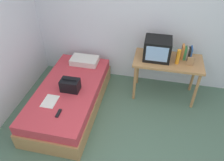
{
  "coord_description": "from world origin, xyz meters",
  "views": [
    {
      "loc": [
        0.32,
        -1.74,
        2.82
      ],
      "look_at": [
        -0.29,
        1.07,
        0.54
      ],
      "focal_mm": 35.17,
      "sensor_mm": 36.0,
      "label": 1
    }
  ],
  "objects": [
    {
      "name": "remote_dark",
      "position": [
        -0.91,
        0.25,
        0.47
      ],
      "size": [
        0.04,
        0.16,
        0.02
      ],
      "primitive_type": "cube",
      "color": "black",
      "rests_on": "bed"
    },
    {
      "name": "ground_plane",
      "position": [
        0.0,
        0.0,
        0.0
      ],
      "size": [
        8.0,
        8.0,
        0.0
      ],
      "primitive_type": "plane",
      "color": "#4C6B56"
    },
    {
      "name": "wall_back",
      "position": [
        0.0,
        2.0,
        1.3
      ],
      "size": [
        5.2,
        0.1,
        2.6
      ],
      "primitive_type": "cube",
      "color": "silver",
      "rests_on": "ground"
    },
    {
      "name": "tv",
      "position": [
        0.38,
        1.55,
        0.96
      ],
      "size": [
        0.44,
        0.39,
        0.36
      ],
      "color": "black",
      "rests_on": "desk"
    },
    {
      "name": "handbag",
      "position": [
        -0.92,
        0.79,
        0.56
      ],
      "size": [
        0.3,
        0.2,
        0.23
      ],
      "color": "black",
      "rests_on": "bed"
    },
    {
      "name": "pillow",
      "position": [
        -0.94,
        1.59,
        0.51
      ],
      "size": [
        0.51,
        0.32,
        0.11
      ],
      "primitive_type": "cube",
      "color": "silver",
      "rests_on": "bed"
    },
    {
      "name": "water_bottle",
      "position": [
        0.73,
        1.45,
        0.91
      ],
      "size": [
        0.06,
        0.06,
        0.26
      ],
      "primitive_type": "cylinder",
      "color": "orange",
      "rests_on": "desk"
    },
    {
      "name": "desk",
      "position": [
        0.59,
        1.53,
        0.68
      ],
      "size": [
        1.16,
        0.6,
        0.78
      ],
      "color": "#B27F4C",
      "rests_on": "ground"
    },
    {
      "name": "picture_frame",
      "position": [
        0.93,
        1.44,
        0.85
      ],
      "size": [
        0.11,
        0.02,
        0.15
      ],
      "primitive_type": "cube",
      "color": "#9E754C",
      "rests_on": "desk"
    },
    {
      "name": "magazine",
      "position": [
        -1.14,
        0.46,
        0.46
      ],
      "size": [
        0.21,
        0.29,
        0.01
      ],
      "primitive_type": "cube",
      "color": "white",
      "rests_on": "bed"
    },
    {
      "name": "bed",
      "position": [
        -0.99,
        0.84,
        0.22
      ],
      "size": [
        1.0,
        2.0,
        0.45
      ],
      "color": "#B27F4C",
      "rests_on": "ground"
    },
    {
      "name": "book_row",
      "position": [
        0.87,
        1.63,
        0.89
      ],
      "size": [
        0.17,
        0.15,
        0.25
      ],
      "color": "#CC7233",
      "rests_on": "desk"
    }
  ]
}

